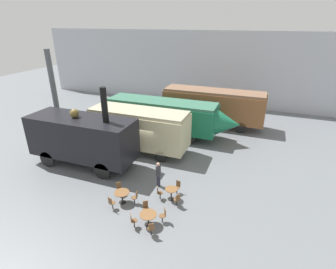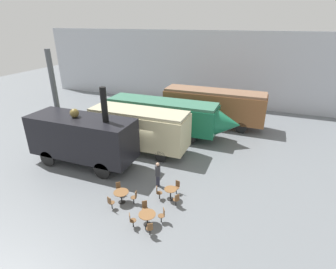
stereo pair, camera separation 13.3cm
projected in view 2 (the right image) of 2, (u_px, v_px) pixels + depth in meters
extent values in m
plane|color=slate|center=(144.00, 154.00, 21.46)|extent=(80.00, 80.00, 0.00)
cube|color=#B2B7C1|center=(197.00, 68.00, 32.96)|extent=(44.00, 0.15, 9.00)
cube|color=brown|center=(214.00, 106.00, 26.62)|extent=(10.11, 2.66, 2.73)
cube|color=brown|center=(215.00, 91.00, 26.03)|extent=(9.91, 2.44, 0.24)
cylinder|color=black|center=(241.00, 128.00, 25.15)|extent=(1.09, 0.12, 1.09)
cylinder|color=black|center=(244.00, 120.00, 27.32)|extent=(1.09, 0.12, 1.09)
cylinder|color=black|center=(181.00, 120.00, 27.15)|extent=(1.09, 0.12, 1.09)
cylinder|color=black|center=(188.00, 113.00, 29.31)|extent=(1.09, 0.12, 1.09)
cube|color=#196B47|center=(162.00, 115.00, 24.55)|extent=(10.37, 2.76, 2.35)
cone|color=#196B47|center=(228.00, 124.00, 22.52)|extent=(2.00, 2.23, 2.23)
cube|color=#366B54|center=(162.00, 102.00, 24.03)|extent=(10.16, 2.54, 0.24)
cylinder|color=black|center=(189.00, 139.00, 22.94)|extent=(1.08, 0.12, 1.08)
cylinder|color=black|center=(197.00, 128.00, 25.19)|extent=(1.08, 0.12, 1.08)
cylinder|color=black|center=(127.00, 129.00, 24.98)|extent=(1.08, 0.12, 1.08)
cylinder|color=black|center=(139.00, 120.00, 27.24)|extent=(1.08, 0.12, 1.08)
cube|color=beige|center=(139.00, 128.00, 21.39)|extent=(8.10, 2.73, 2.67)
cube|color=tan|center=(138.00, 111.00, 20.80)|extent=(7.94, 2.52, 0.24)
cylinder|color=black|center=(161.00, 157.00, 20.06)|extent=(0.94, 0.12, 0.94)
cylinder|color=black|center=(172.00, 143.00, 22.30)|extent=(0.94, 0.12, 0.94)
cylinder|color=black|center=(106.00, 146.00, 21.66)|extent=(0.94, 0.12, 0.94)
cylinder|color=black|center=(122.00, 135.00, 23.90)|extent=(0.94, 0.12, 0.94)
cube|color=black|center=(82.00, 137.00, 19.12)|extent=(7.92, 2.79, 2.92)
cylinder|color=black|center=(104.00, 105.00, 17.33)|extent=(0.42, 0.42, 2.39)
sphere|color=brown|center=(74.00, 113.00, 18.54)|extent=(0.64, 0.64, 0.64)
cylinder|color=black|center=(102.00, 171.00, 17.85)|extent=(1.23, 0.12, 1.23)
cylinder|color=black|center=(122.00, 154.00, 20.14)|extent=(1.23, 0.12, 1.23)
cylinder|color=black|center=(47.00, 159.00, 19.42)|extent=(1.23, 0.12, 1.23)
cylinder|color=black|center=(72.00, 144.00, 21.70)|extent=(1.23, 0.12, 1.23)
cylinder|color=black|center=(122.00, 202.00, 15.77)|extent=(0.44, 0.44, 0.02)
cylinder|color=black|center=(122.00, 197.00, 15.62)|extent=(0.08, 0.08, 0.69)
cylinder|color=brown|center=(121.00, 192.00, 15.48)|extent=(0.90, 0.90, 0.03)
cylinder|color=black|center=(147.00, 224.00, 14.05)|extent=(0.44, 0.44, 0.02)
cylinder|color=black|center=(147.00, 219.00, 13.91)|extent=(0.08, 0.08, 0.65)
cylinder|color=brown|center=(147.00, 214.00, 13.78)|extent=(0.91, 0.91, 0.03)
cylinder|color=black|center=(170.00, 199.00, 16.04)|extent=(0.44, 0.44, 0.02)
cylinder|color=black|center=(171.00, 194.00, 15.89)|extent=(0.08, 0.08, 0.70)
cylinder|color=brown|center=(171.00, 189.00, 15.75)|extent=(0.76, 0.76, 0.03)
cylinder|color=black|center=(112.00, 206.00, 15.15)|extent=(0.06, 0.06, 0.42)
cylinder|color=brown|center=(112.00, 203.00, 15.06)|extent=(0.36, 0.36, 0.03)
cube|color=brown|center=(109.00, 201.00, 14.86)|extent=(0.29, 0.13, 0.42)
cylinder|color=black|center=(134.00, 201.00, 15.58)|extent=(0.06, 0.06, 0.42)
cylinder|color=brown|center=(134.00, 197.00, 15.49)|extent=(0.36, 0.36, 0.03)
cube|color=brown|center=(136.00, 195.00, 15.38)|extent=(0.10, 0.29, 0.42)
cylinder|color=black|center=(119.00, 192.00, 16.32)|extent=(0.06, 0.06, 0.42)
cylinder|color=brown|center=(119.00, 189.00, 16.23)|extent=(0.36, 0.36, 0.03)
cube|color=brown|center=(118.00, 185.00, 16.27)|extent=(0.24, 0.22, 0.42)
cylinder|color=black|center=(145.00, 212.00, 14.64)|extent=(0.06, 0.06, 0.42)
cylinder|color=brown|center=(145.00, 209.00, 14.55)|extent=(0.36, 0.36, 0.03)
cube|color=brown|center=(145.00, 204.00, 14.60)|extent=(0.26, 0.20, 0.42)
cylinder|color=black|center=(133.00, 224.00, 13.81)|extent=(0.06, 0.06, 0.42)
cylinder|color=brown|center=(133.00, 220.00, 13.72)|extent=(0.36, 0.36, 0.03)
cube|color=brown|center=(130.00, 217.00, 13.60)|extent=(0.20, 0.26, 0.42)
cylinder|color=black|center=(150.00, 232.00, 13.29)|extent=(0.06, 0.06, 0.42)
cylinder|color=brown|center=(150.00, 228.00, 13.20)|extent=(0.36, 0.36, 0.03)
cube|color=brown|center=(150.00, 227.00, 12.98)|extent=(0.26, 0.20, 0.42)
cylinder|color=black|center=(161.00, 219.00, 14.13)|extent=(0.06, 0.06, 0.42)
cylinder|color=brown|center=(161.00, 216.00, 14.04)|extent=(0.36, 0.36, 0.03)
cube|color=brown|center=(164.00, 212.00, 13.98)|extent=(0.20, 0.26, 0.42)
cylinder|color=black|center=(176.00, 203.00, 15.40)|extent=(0.06, 0.06, 0.42)
cylinder|color=brown|center=(176.00, 200.00, 15.31)|extent=(0.36, 0.36, 0.03)
cube|color=brown|center=(177.00, 198.00, 15.10)|extent=(0.22, 0.24, 0.42)
cylinder|color=black|center=(176.00, 191.00, 16.48)|extent=(0.06, 0.06, 0.42)
cylinder|color=brown|center=(176.00, 188.00, 16.39)|extent=(0.36, 0.36, 0.03)
cube|color=brown|center=(178.00, 184.00, 16.41)|extent=(0.29, 0.10, 0.42)
cylinder|color=black|center=(159.00, 196.00, 15.99)|extent=(0.06, 0.06, 0.42)
cylinder|color=brown|center=(159.00, 193.00, 15.90)|extent=(0.36, 0.36, 0.03)
cube|color=brown|center=(157.00, 190.00, 15.82)|extent=(0.13, 0.29, 0.42)
cylinder|color=#262633|center=(158.00, 181.00, 17.17)|extent=(0.24, 0.24, 0.80)
cylinder|color=#333338|center=(158.00, 171.00, 16.87)|extent=(0.34, 0.34, 0.71)
sphere|color=tan|center=(158.00, 164.00, 16.68)|extent=(0.23, 0.23, 0.23)
cylinder|color=#4C5156|center=(56.00, 98.00, 22.23)|extent=(0.44, 0.44, 8.00)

